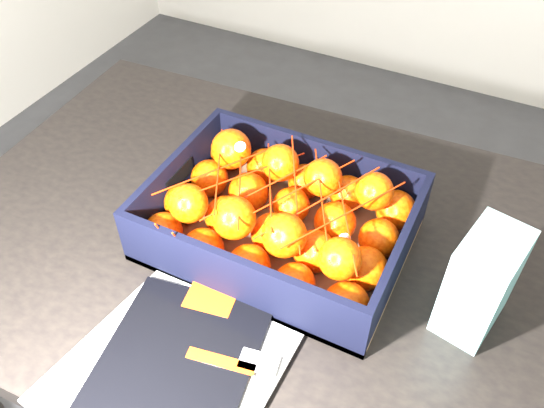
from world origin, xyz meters
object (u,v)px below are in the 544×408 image
at_px(magazine_stack, 170,373).
at_px(table, 277,278).
at_px(retail_carton, 481,283).
at_px(produce_crate, 280,226).

bearing_deg(magazine_stack, table, 85.61).
relative_size(table, retail_carton, 7.29).
distance_m(table, magazine_stack, 0.31).
bearing_deg(magazine_stack, produce_crate, 85.74).
xyz_separation_m(table, magazine_stack, (-0.02, -0.29, 0.11)).
height_order(table, magazine_stack, magazine_stack).
bearing_deg(table, magazine_stack, -94.39).
height_order(magazine_stack, produce_crate, produce_crate).
xyz_separation_m(magazine_stack, retail_carton, (0.35, 0.28, 0.08)).
bearing_deg(produce_crate, retail_carton, -2.98).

